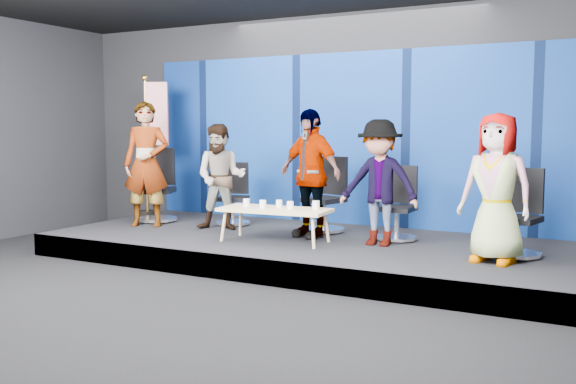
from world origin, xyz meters
name	(u,v)px	position (x,y,z in m)	size (l,w,h in m)	color
ground	(197,305)	(0.00, 0.00, 0.00)	(10.00, 10.00, 0.00)	black
room_walls	(193,60)	(0.00, 0.00, 2.43)	(10.02, 8.02, 3.51)	black
riser	(307,249)	(0.00, 2.50, 0.15)	(7.00, 3.00, 0.30)	black
backdrop	(349,139)	(0.00, 3.95, 1.60)	(7.00, 0.08, 2.60)	#071B52
chair_a	(157,197)	(-2.76, 2.77, 0.68)	(0.86, 0.86, 1.15)	silver
panelist_a	(146,164)	(-2.57, 2.30, 1.23)	(0.68, 0.44, 1.86)	black
chair_b	(234,204)	(-1.51, 3.03, 0.61)	(0.68, 0.68, 0.94)	silver
panelist_b	(221,177)	(-1.41, 2.54, 1.06)	(0.74, 0.58, 1.52)	black
chair_c	(326,207)	(0.01, 3.09, 0.65)	(0.74, 0.74, 1.06)	silver
panelist_c	(310,173)	(0.00, 2.58, 1.16)	(1.01, 0.42, 1.72)	black
chair_d	(398,216)	(1.12, 2.93, 0.62)	(0.55, 0.55, 0.97)	silver
panelist_d	(379,183)	(1.03, 2.44, 1.09)	(1.02, 0.59, 1.58)	black
chair_e	(519,228)	(2.69, 2.53, 0.63)	(0.68, 0.68, 1.01)	silver
panelist_e	(496,188)	(2.51, 2.06, 1.12)	(0.80, 0.52, 1.64)	black
coffee_table	(275,211)	(-0.24, 2.03, 0.70)	(1.47, 0.71, 0.44)	tan
mug_a	(246,203)	(-0.65, 2.01, 0.79)	(0.09, 0.09, 0.10)	silver
mug_b	(263,204)	(-0.38, 1.98, 0.79)	(0.09, 0.09, 0.10)	silver
mug_c	(279,204)	(-0.23, 2.14, 0.79)	(0.08, 0.08, 0.10)	silver
mug_d	(290,205)	(-0.02, 2.04, 0.79)	(0.08, 0.08, 0.10)	silver
mug_e	(316,205)	(0.29, 2.17, 0.79)	(0.09, 0.09, 0.11)	silver
flag_stand	(153,142)	(-3.14, 3.14, 1.53)	(0.52, 0.31, 2.33)	black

